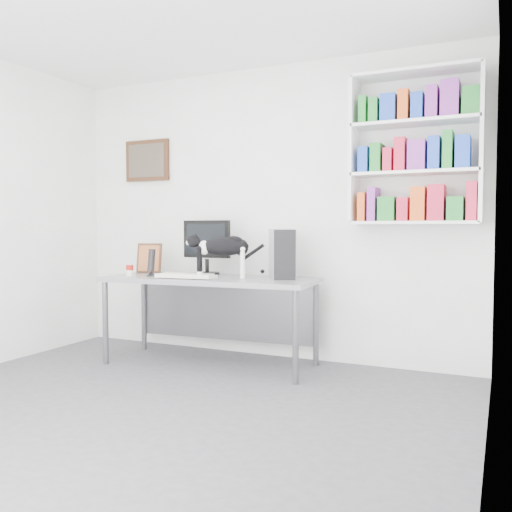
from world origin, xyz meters
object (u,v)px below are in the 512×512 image
at_px(soup_can, 130,270).
at_px(cat, 223,257).
at_px(leaning_print, 149,258).
at_px(pc_tower, 282,254).
at_px(keyboard, 186,276).
at_px(bookshelf, 415,148).
at_px(speaker, 151,262).
at_px(monitor, 207,247).
at_px(desk, 210,321).

xyz_separation_m(soup_can, cat, (0.88, 0.13, 0.14)).
distance_m(leaning_print, cat, 0.93).
bearing_deg(leaning_print, pc_tower, -17.69).
bearing_deg(soup_can, cat, 8.38).
bearing_deg(keyboard, pc_tower, 17.48).
bearing_deg(cat, bookshelf, -8.06).
bearing_deg(pc_tower, cat, 174.76).
bearing_deg(pc_tower, speaker, 164.71).
height_order(bookshelf, leaning_print, bookshelf).
xyz_separation_m(leaning_print, cat, (0.91, -0.20, 0.04)).
distance_m(keyboard, speaker, 0.41).
height_order(monitor, soup_can, monitor).
height_order(monitor, speaker, monitor).
bearing_deg(speaker, monitor, 39.37).
bearing_deg(soup_can, desk, 13.94).
height_order(bookshelf, pc_tower, bookshelf).
bearing_deg(bookshelf, soup_can, -166.37).
bearing_deg(bookshelf, leaning_print, -174.05).
height_order(pc_tower, cat, pc_tower).
xyz_separation_m(pc_tower, soup_can, (-1.34, -0.33, -0.16)).
height_order(keyboard, leaning_print, leaning_print).
height_order(speaker, leaning_print, leaning_print).
relative_size(monitor, speaker, 2.03).
xyz_separation_m(leaning_print, soup_can, (0.02, -0.33, -0.10)).
bearing_deg(cat, speaker, 161.32).
height_order(speaker, cat, cat).
xyz_separation_m(pc_tower, cat, (-0.46, -0.20, -0.03)).
bearing_deg(keyboard, cat, 16.42).
bearing_deg(cat, soup_can, 163.73).
xyz_separation_m(speaker, soup_can, (-0.20, -0.06, -0.08)).
distance_m(monitor, cat, 0.41).
bearing_deg(leaning_print, speaker, -68.72).
relative_size(bookshelf, pc_tower, 2.93).
xyz_separation_m(keyboard, pc_tower, (0.76, 0.32, 0.19)).
bearing_deg(pc_tower, soup_can, 165.19).
bearing_deg(cat, desk, 137.26).
bearing_deg(pc_tower, desk, 164.99).
bearing_deg(monitor, speaker, -136.47).
distance_m(pc_tower, soup_can, 1.39).
relative_size(keyboard, cat, 0.85).
relative_size(speaker, soup_can, 2.59).
xyz_separation_m(monitor, soup_can, (-0.57, -0.40, -0.21)).
xyz_separation_m(monitor, keyboard, (0.02, -0.38, -0.24)).
distance_m(desk, keyboard, 0.46).
xyz_separation_m(desk, keyboard, (-0.14, -0.17, 0.41)).
bearing_deg(bookshelf, keyboard, -162.58).
bearing_deg(speaker, bookshelf, 10.79).
xyz_separation_m(speaker, leaning_print, (-0.22, 0.27, 0.02)).
distance_m(bookshelf, cat, 1.81).
height_order(pc_tower, soup_can, pc_tower).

